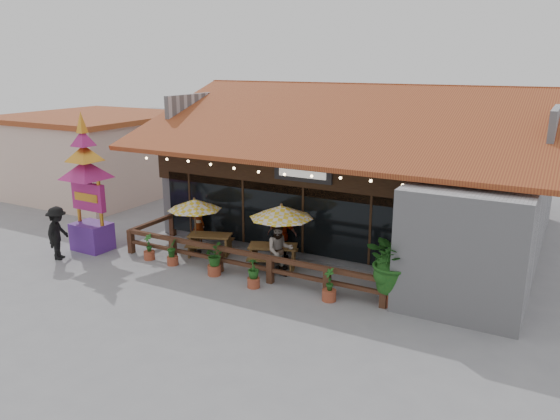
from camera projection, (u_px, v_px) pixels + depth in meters
The scene contains 19 objects.
ground at pixel (291, 280), 17.92m from camera, with size 100.00×100.00×0.00m, color gray.
restaurant_building at pixel (370, 179), 22.80m from camera, with size 15.50×14.73×6.09m.
patio_railing at pixel (229, 254), 18.57m from camera, with size 10.00×2.60×0.92m.
neighbor_building at pixel (96, 153), 29.37m from camera, with size 8.40×8.40×4.22m.
umbrella_left at pixel (194, 205), 20.04m from camera, with size 2.09×2.09×2.13m.
umbrella_right at pixel (281, 212), 18.37m from camera, with size 2.80×2.80×2.35m.
picnic_table_left at pixel (210, 241), 20.28m from camera, with size 1.91×1.78×0.75m.
picnic_table_right at pixel (273, 252), 18.94m from camera, with size 2.07×1.95×0.80m.
thai_sign_tower at pixel (86, 173), 20.08m from camera, with size 2.13×2.13×5.61m.
tropical_plant at pixel (394, 261), 15.78m from camera, with size 2.17×2.25×2.39m.
diner_a at pixel (198, 225), 21.31m from camera, with size 0.57×0.37×1.56m, color #342210.
diner_b at pixel (280, 250), 17.95m from camera, with size 0.92×0.71×1.89m, color #342210.
diner_c at pixel (282, 235), 19.59m from camera, with size 1.10×0.46×1.87m, color #342210.
pedestrian at pixel (58, 233), 19.61m from camera, with size 1.26×0.73×1.96m, color black.
planter_a at pixel (149, 249), 19.71m from camera, with size 0.39×0.39×0.96m.
planter_b at pixel (172, 253), 19.17m from camera, with size 0.39×0.39×0.96m.
planter_c at pixel (214, 258), 18.20m from camera, with size 0.87×0.87×1.09m.
planter_d at pixel (253, 273), 17.25m from camera, with size 0.46×0.46×0.98m.
planter_e at pixel (329, 287), 16.30m from camera, with size 0.45×0.43×1.05m.
Camera 1 is at (7.68, -14.79, 6.99)m, focal length 35.00 mm.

